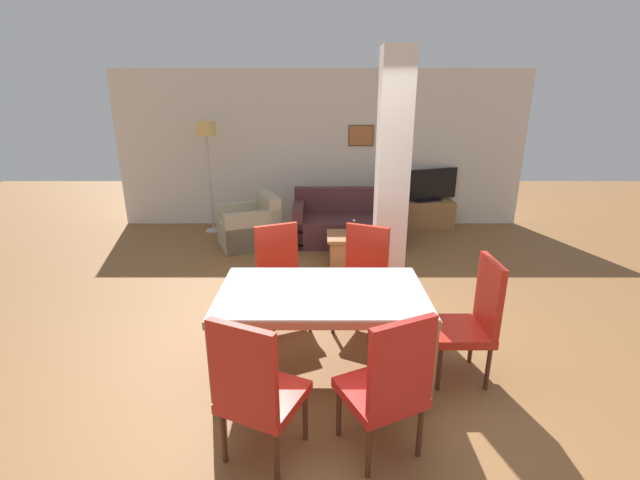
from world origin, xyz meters
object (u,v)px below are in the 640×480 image
object	(u,v)px
dining_chair_near_right	(387,384)
bottle	(352,230)
dining_chair_head_right	(470,317)
dining_chair_far_right	(361,276)
armchair	(249,228)
dining_chair_far_left	(280,275)
floor_lamp	(205,140)
tv_screen	(427,185)
tv_stand	(424,214)
dining_chair_near_left	(254,389)
coffee_table	(350,249)
sofa	(346,224)
dining_table	(320,308)

from	to	relation	value
dining_chair_near_right	bottle	size ratio (longest dim) A/B	4.32
dining_chair_head_right	dining_chair_far_right	distance (m)	1.16
dining_chair_near_right	armchair	bearing A→B (deg)	84.07
dining_chair_far_left	armchair	size ratio (longest dim) A/B	0.92
dining_chair_head_right	dining_chair_near_right	bearing A→B (deg)	136.79
armchair	floor_lamp	xyz separation A→B (m)	(-0.78, 0.75, 1.28)
dining_chair_near_right	armchair	xyz separation A→B (m)	(-1.51, 4.23, -0.26)
dining_chair_head_right	bottle	bearing A→B (deg)	16.97
dining_chair_head_right	tv_screen	xyz separation A→B (m)	(0.69, 4.36, 0.23)
tv_stand	floor_lamp	world-z (taller)	floor_lamp
dining_chair_head_right	floor_lamp	size ratio (longest dim) A/B	0.55
dining_chair_near_left	armchair	bearing A→B (deg)	123.71
coffee_table	dining_chair_far_right	bearing A→B (deg)	-90.90
dining_chair_head_right	tv_stand	bearing A→B (deg)	-8.99
sofa	armchair	xyz separation A→B (m)	(-1.54, -0.19, -0.00)
tv_stand	dining_chair_near_right	bearing A→B (deg)	-105.90
dining_chair_near_left	tv_stand	xyz separation A→B (m)	(2.29, 5.25, -0.29)
sofa	tv_screen	xyz separation A→B (m)	(1.46, 0.79, 0.48)
dining_chair_head_right	coffee_table	world-z (taller)	dining_chair_head_right
dining_table	dining_chair_head_right	bearing A→B (deg)	0.00
dining_chair_near_left	bottle	bearing A→B (deg)	100.28
dining_chair_far_left	tv_screen	distance (m)	4.17
sofa	dining_chair_near_left	bearing A→B (deg)	79.43
coffee_table	tv_stand	bearing A→B (deg)	51.14
dining_chair_far_left	dining_chair_head_right	bearing A→B (deg)	126.61
dining_chair_near_right	dining_chair_near_left	bearing A→B (deg)	157.50
dining_chair_far_right	dining_chair_near_left	distance (m)	1.91
dining_chair_near_right	tv_stand	size ratio (longest dim) A/B	1.09
dining_chair_far_left	dining_chair_far_right	bearing A→B (deg)	153.12
dining_chair_far_right	armchair	distance (m)	2.96
bottle	dining_chair_near_left	bearing A→B (deg)	-104.09
dining_chair_near_left	sofa	bearing A→B (deg)	103.80
coffee_table	bottle	size ratio (longest dim) A/B	2.94
dining_chair_head_right	dining_chair_near_left	size ratio (longest dim) A/B	1.00
bottle	coffee_table	bearing A→B (deg)	97.96
armchair	tv_screen	distance (m)	3.18
floor_lamp	dining_chair_head_right	bearing A→B (deg)	-53.34
coffee_table	dining_chair_near_right	bearing A→B (deg)	-90.45
coffee_table	tv_screen	distance (m)	2.39
dining_table	sofa	size ratio (longest dim) A/B	0.94
dining_chair_head_right	tv_stand	world-z (taller)	dining_chair_head_right
dining_chair_head_right	floor_lamp	bearing A→B (deg)	36.66
tv_screen	floor_lamp	xyz separation A→B (m)	(-3.77, -0.23, 0.80)
dining_chair_head_right	bottle	world-z (taller)	dining_chair_head_right
dining_chair_far_right	dining_table	bearing A→B (deg)	90.00
dining_chair_far_right	dining_chair_near_right	distance (m)	1.69
dining_chair_far_right	tv_stand	world-z (taller)	dining_chair_far_right
armchair	tv_stand	size ratio (longest dim) A/B	1.18
dining_chair_near_right	tv_screen	xyz separation A→B (m)	(1.48, 5.21, 0.23)
tv_stand	tv_screen	distance (m)	0.52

